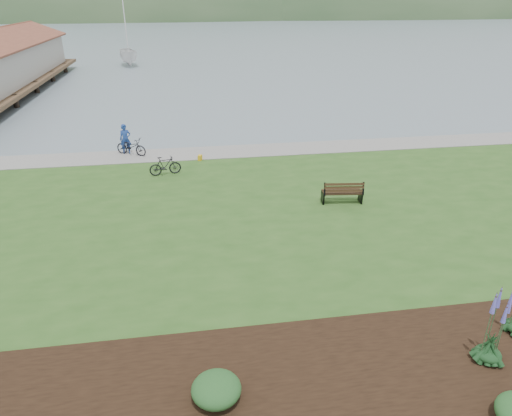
{
  "coord_description": "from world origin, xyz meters",
  "views": [
    {
      "loc": [
        -3.24,
        -16.94,
        8.3
      ],
      "look_at": [
        -0.94,
        -2.31,
        1.3
      ],
      "focal_mm": 32.0,
      "sensor_mm": 36.0,
      "label": 1
    }
  ],
  "objects": [
    {
      "name": "shoreline_path",
      "position": [
        0.0,
        6.9,
        0.42
      ],
      "size": [
        34.0,
        2.2,
        0.03
      ],
      "primitive_type": "cube",
      "color": "gray",
      "rests_on": "lawn"
    },
    {
      "name": "pannier",
      "position": [
        -2.62,
        5.78,
        0.54
      ],
      "size": [
        0.26,
        0.3,
        0.28
      ],
      "primitive_type": "cube",
      "rotation": [
        0.0,
        0.0,
        -0.42
      ],
      "color": "gold",
      "rests_on": "lawn"
    },
    {
      "name": "lawn",
      "position": [
        0.0,
        -2.0,
        0.2
      ],
      "size": [
        34.0,
        20.0,
        0.4
      ],
      "primitive_type": "cube",
      "color": "#2A511C",
      "rests_on": "ground"
    },
    {
      "name": "park_bench",
      "position": [
        2.95,
        -0.51,
        0.9
      ],
      "size": [
        1.7,
        0.85,
        1.01
      ],
      "rotation": [
        0.0,
        0.0,
        -0.12
      ],
      "color": "black",
      "rests_on": "lawn"
    },
    {
      "name": "bicycle_a",
      "position": [
        -6.2,
        7.2,
        0.87
      ],
      "size": [
        1.43,
        1.87,
        0.94
      ],
      "primitive_type": "imported",
      "rotation": [
        0.0,
        0.0,
        1.05
      ],
      "color": "black",
      "rests_on": "lawn"
    },
    {
      "name": "echium_0",
      "position": [
        3.45,
        -9.65,
        1.36
      ],
      "size": [
        0.62,
        0.62,
        2.26
      ],
      "color": "#123318",
      "rests_on": "garden_bed"
    },
    {
      "name": "ground",
      "position": [
        0.0,
        0.0,
        0.0
      ],
      "size": [
        600.0,
        600.0,
        0.0
      ],
      "primitive_type": "plane",
      "color": "slate",
      "rests_on": "ground"
    },
    {
      "name": "sailboat",
      "position": [
        -9.69,
        44.27,
        0.0
      ],
      "size": [
        10.85,
        10.98,
        24.17
      ],
      "primitive_type": "imported",
      "rotation": [
        0.0,
        0.0,
        0.2
      ],
      "color": "silver",
      "rests_on": "ground"
    },
    {
      "name": "bicycle_b",
      "position": [
        -4.34,
        3.94,
        0.86
      ],
      "size": [
        0.72,
        1.57,
        0.91
      ],
      "primitive_type": "imported",
      "rotation": [
        0.0,
        0.0,
        1.76
      ],
      "color": "black",
      "rests_on": "lawn"
    },
    {
      "name": "person",
      "position": [
        -6.49,
        7.5,
        1.35
      ],
      "size": [
        0.76,
        0.58,
        1.89
      ],
      "primitive_type": "imported",
      "rotation": [
        0.0,
        0.0,
        0.16
      ],
      "color": "navy",
      "rests_on": "lawn"
    },
    {
      "name": "garden_bed",
      "position": [
        3.0,
        -9.8,
        0.42
      ],
      "size": [
        24.0,
        4.4,
        0.04
      ],
      "primitive_type": "cube",
      "color": "black",
      "rests_on": "lawn"
    },
    {
      "name": "shrub_0",
      "position": [
        -2.97,
        -9.82,
        0.71
      ],
      "size": [
        1.07,
        1.07,
        0.54
      ],
      "primitive_type": "ellipsoid",
      "color": "#1E4C21",
      "rests_on": "garden_bed"
    },
    {
      "name": "far_hillside",
      "position": [
        20.0,
        170.0,
        0.0
      ],
      "size": [
        580.0,
        80.0,
        38.0
      ],
      "primitive_type": null,
      "color": "#34532F",
      "rests_on": "ground"
    }
  ]
}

